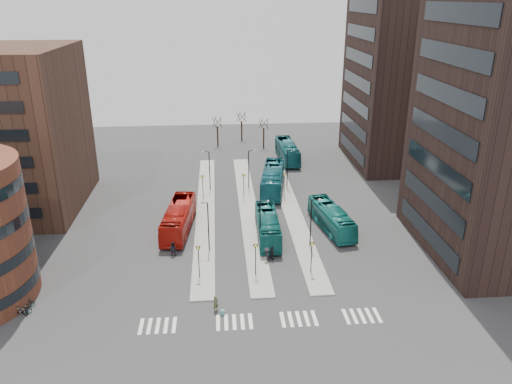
{
  "coord_description": "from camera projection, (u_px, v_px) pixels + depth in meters",
  "views": [
    {
      "loc": [
        -2.06,
        -34.42,
        28.06
      ],
      "look_at": [
        2.59,
        23.82,
        5.0
      ],
      "focal_mm": 35.0,
      "sensor_mm": 36.0,
      "label": 1
    }
  ],
  "objects": [
    {
      "name": "bicycle_near",
      "position": [
        21.0,
        309.0,
        47.02
      ],
      "size": [
        1.91,
        0.89,
        0.97
      ],
      "primitive_type": "imported",
      "rotation": [
        0.0,
        0.0,
        1.71
      ],
      "color": "gray",
      "rests_on": "ground"
    },
    {
      "name": "tower_far",
      "position": [
        414.0,
        77.0,
        85.59
      ],
      "size": [
        20.12,
        20.0,
        30.0
      ],
      "color": "black",
      "rests_on": "ground"
    },
    {
      "name": "bicycle_far",
      "position": [
        26.0,
        302.0,
        48.18
      ],
      "size": [
        1.73,
        0.68,
        0.9
      ],
      "primitive_type": "imported",
      "rotation": [
        0.0,
        0.0,
        1.52
      ],
      "color": "gray",
      "rests_on": "ground"
    },
    {
      "name": "island_mid",
      "position": [
        248.0,
        209.0,
        70.31
      ],
      "size": [
        2.5,
        45.0,
        0.15
      ],
      "primitive_type": "cube",
      "color": "gray",
      "rests_on": "ground"
    },
    {
      "name": "traveller",
      "position": [
        216.0,
        303.0,
        47.36
      ],
      "size": [
        0.7,
        0.66,
        1.62
      ],
      "primitive_type": "imported",
      "rotation": [
        0.0,
        0.0,
        0.63
      ],
      "color": "#48492C",
      "rests_on": "ground"
    },
    {
      "name": "bare_trees",
      "position": [
        241.0,
        132.0,
        99.67
      ],
      "size": [
        10.97,
        8.14,
        5.9
      ],
      "color": "black",
      "rests_on": "ground"
    },
    {
      "name": "sign_poles",
      "position": [
        249.0,
        214.0,
        62.93
      ],
      "size": [
        12.45,
        22.12,
        3.65
      ],
      "color": "black",
      "rests_on": "ground"
    },
    {
      "name": "commuter_b",
      "position": [
        272.0,
        253.0,
        56.57
      ],
      "size": [
        0.69,
        1.07,
        1.7
      ],
      "primitive_type": "imported",
      "rotation": [
        0.0,
        0.0,
        1.87
      ],
      "color": "black",
      "rests_on": "ground"
    },
    {
      "name": "bicycle_mid",
      "position": [
        20.0,
        311.0,
        46.79
      ],
      "size": [
        1.65,
        0.79,
        0.96
      ],
      "primitive_type": "imported",
      "rotation": [
        0.0,
        0.0,
        1.35
      ],
      "color": "gray",
      "rests_on": "ground"
    },
    {
      "name": "island_right",
      "position": [
        290.0,
        207.0,
        70.75
      ],
      "size": [
        2.5,
        45.0,
        0.15
      ],
      "primitive_type": "cube",
      "color": "gray",
      "rests_on": "ground"
    },
    {
      "name": "crosswalk_stripes",
      "position": [
        264.0,
        320.0,
        46.21
      ],
      "size": [
        22.35,
        2.4,
        0.01
      ],
      "color": "silver",
      "rests_on": "ground"
    },
    {
      "name": "ground",
      "position": [
        248.0,
        350.0,
        42.37
      ],
      "size": [
        160.0,
        160.0,
        0.0
      ],
      "primitive_type": "plane",
      "color": "#2B2B2E",
      "rests_on": "ground"
    },
    {
      "name": "suitcase",
      "position": [
        223.0,
        312.0,
        46.96
      ],
      "size": [
        0.45,
        0.39,
        0.49
      ],
      "primitive_type": "cube",
      "rotation": [
        0.0,
        0.0,
        0.22
      ],
      "color": "#1C279A",
      "rests_on": "ground"
    },
    {
      "name": "teal_bus_c",
      "position": [
        331.0,
        218.0,
        63.84
      ],
      "size": [
        4.33,
        11.2,
        3.04
      ],
      "primitive_type": "imported",
      "rotation": [
        0.0,
        0.0,
        0.17
      ],
      "color": "#166E6A",
      "rests_on": "ground"
    },
    {
      "name": "island_left",
      "position": [
        206.0,
        210.0,
        69.86
      ],
      "size": [
        2.5,
        45.0,
        0.15
      ],
      "primitive_type": "cube",
      "color": "gray",
      "rests_on": "ground"
    },
    {
      "name": "lamp_posts",
      "position": [
        254.0,
        190.0,
        67.21
      ],
      "size": [
        14.04,
        20.24,
        6.12
      ],
      "color": "black",
      "rests_on": "ground"
    },
    {
      "name": "commuter_a",
      "position": [
        173.0,
        248.0,
        57.52
      ],
      "size": [
        0.97,
        0.82,
        1.75
      ],
      "primitive_type": "imported",
      "rotation": [
        0.0,
        0.0,
        2.94
      ],
      "color": "black",
      "rests_on": "ground"
    },
    {
      "name": "teal_bus_d",
      "position": [
        287.0,
        151.0,
        90.73
      ],
      "size": [
        3.2,
        12.17,
        3.37
      ],
      "primitive_type": "imported",
      "rotation": [
        0.0,
        0.0,
        0.03
      ],
      "color": "#135961",
      "rests_on": "ground"
    },
    {
      "name": "teal_bus_a",
      "position": [
        268.0,
        226.0,
        61.67
      ],
      "size": [
        2.8,
        10.98,
        3.04
      ],
      "primitive_type": "imported",
      "rotation": [
        0.0,
        0.0,
        -0.02
      ],
      "color": "#125C59",
      "rests_on": "ground"
    },
    {
      "name": "commuter_c",
      "position": [
        267.0,
        255.0,
        56.15
      ],
      "size": [
        0.66,
        1.12,
        1.71
      ],
      "primitive_type": "imported",
      "rotation": [
        0.0,
        0.0,
        4.73
      ],
      "color": "black",
      "rests_on": "ground"
    },
    {
      "name": "teal_bus_b",
      "position": [
        273.0,
        179.0,
        76.64
      ],
      "size": [
        5.1,
        13.14,
        3.57
      ],
      "primitive_type": "imported",
      "rotation": [
        0.0,
        0.0,
        -0.17
      ],
      "color": "#145B68",
      "rests_on": "ground"
    },
    {
      "name": "red_bus",
      "position": [
        179.0,
        218.0,
        63.48
      ],
      "size": [
        4.06,
        12.28,
        3.36
      ],
      "primitive_type": "imported",
      "rotation": [
        0.0,
        0.0,
        -0.1
      ],
      "color": "#A8140C",
      "rests_on": "ground"
    }
  ]
}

